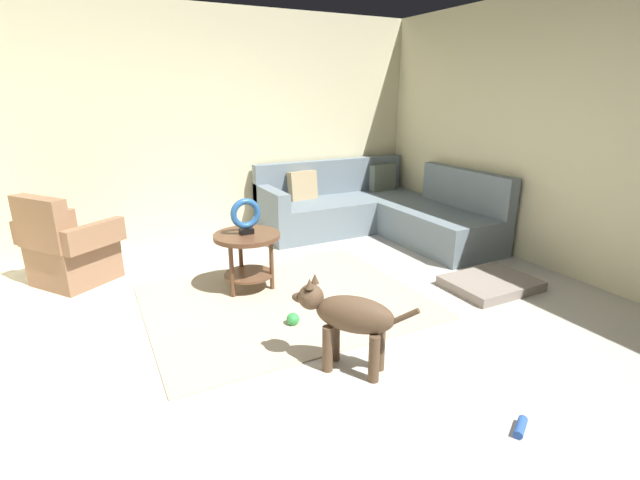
{
  "coord_description": "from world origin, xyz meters",
  "views": [
    {
      "loc": [
        -1.25,
        -2.7,
        1.75
      ],
      "look_at": [
        0.45,
        0.6,
        0.55
      ],
      "focal_mm": 25.73,
      "sensor_mm": 36.0,
      "label": 1
    }
  ],
  "objects_px": {
    "dog_bed_mat": "(491,283)",
    "dog": "(348,317)",
    "torus_sculpture": "(246,215)",
    "dog_toy_ball": "(293,319)",
    "side_table": "(247,247)",
    "dog_toy_rope": "(520,427)",
    "sectional_couch": "(376,212)",
    "armchair": "(68,251)"
  },
  "relations": [
    {
      "from": "sectional_couch",
      "to": "side_table",
      "type": "bearing_deg",
      "value": -155.26
    },
    {
      "from": "side_table",
      "to": "dog_toy_rope",
      "type": "bearing_deg",
      "value": -74.35
    },
    {
      "from": "side_table",
      "to": "torus_sculpture",
      "type": "distance_m",
      "value": 0.29
    },
    {
      "from": "torus_sculpture",
      "to": "dog_toy_ball",
      "type": "relative_size",
      "value": 3.19
    },
    {
      "from": "side_table",
      "to": "dog_toy_rope",
      "type": "height_order",
      "value": "side_table"
    },
    {
      "from": "torus_sculpture",
      "to": "side_table",
      "type": "bearing_deg",
      "value": 0.0
    },
    {
      "from": "sectional_couch",
      "to": "dog_toy_ball",
      "type": "xyz_separation_m",
      "value": [
        -1.94,
        -1.75,
        -0.24
      ]
    },
    {
      "from": "dog_toy_ball",
      "to": "dog_toy_rope",
      "type": "relative_size",
      "value": 0.65
    },
    {
      "from": "dog",
      "to": "dog_toy_ball",
      "type": "height_order",
      "value": "dog"
    },
    {
      "from": "torus_sculpture",
      "to": "dog",
      "type": "bearing_deg",
      "value": -84.1
    },
    {
      "from": "dog_bed_mat",
      "to": "dog_toy_rope",
      "type": "distance_m",
      "value": 1.97
    },
    {
      "from": "armchair",
      "to": "dog_toy_ball",
      "type": "distance_m",
      "value": 2.34
    },
    {
      "from": "dog_bed_mat",
      "to": "dog_toy_ball",
      "type": "xyz_separation_m",
      "value": [
        -1.94,
        0.19,
        0.01
      ]
    },
    {
      "from": "dog",
      "to": "torus_sculpture",
      "type": "bearing_deg",
      "value": 54.76
    },
    {
      "from": "side_table",
      "to": "torus_sculpture",
      "type": "xyz_separation_m",
      "value": [
        -0.0,
        0.0,
        0.29
      ]
    },
    {
      "from": "side_table",
      "to": "dog",
      "type": "distance_m",
      "value": 1.53
    },
    {
      "from": "dog_bed_mat",
      "to": "dog",
      "type": "bearing_deg",
      "value": -164.52
    },
    {
      "from": "side_table",
      "to": "dog",
      "type": "bearing_deg",
      "value": -84.1
    },
    {
      "from": "dog_bed_mat",
      "to": "side_table",
      "type": "bearing_deg",
      "value": 153.44
    },
    {
      "from": "armchair",
      "to": "side_table",
      "type": "distance_m",
      "value": 1.73
    },
    {
      "from": "sectional_couch",
      "to": "dog",
      "type": "bearing_deg",
      "value": -127.23
    },
    {
      "from": "dog_bed_mat",
      "to": "dog",
      "type": "distance_m",
      "value": 1.96
    },
    {
      "from": "armchair",
      "to": "side_table",
      "type": "relative_size",
      "value": 1.67
    },
    {
      "from": "sectional_couch",
      "to": "dog",
      "type": "height_order",
      "value": "sectional_couch"
    },
    {
      "from": "torus_sculpture",
      "to": "dog",
      "type": "xyz_separation_m",
      "value": [
        0.16,
        -1.52,
        -0.33
      ]
    },
    {
      "from": "side_table",
      "to": "dog",
      "type": "xyz_separation_m",
      "value": [
        0.16,
        -1.52,
        -0.04
      ]
    },
    {
      "from": "sectional_couch",
      "to": "armchair",
      "type": "xyz_separation_m",
      "value": [
        -3.48,
        -0.0,
        0.03
      ]
    },
    {
      "from": "torus_sculpture",
      "to": "dog_toy_ball",
      "type": "bearing_deg",
      "value": -84.45
    },
    {
      "from": "sectional_couch",
      "to": "dog_toy_rope",
      "type": "distance_m",
      "value": 3.66
    },
    {
      "from": "dog_toy_rope",
      "to": "side_table",
      "type": "bearing_deg",
      "value": 105.65
    },
    {
      "from": "sectional_couch",
      "to": "side_table",
      "type": "relative_size",
      "value": 3.75
    },
    {
      "from": "side_table",
      "to": "dog_bed_mat",
      "type": "distance_m",
      "value": 2.29
    },
    {
      "from": "torus_sculpture",
      "to": "armchair",
      "type": "bearing_deg",
      "value": 147.47
    },
    {
      "from": "torus_sculpture",
      "to": "dog_bed_mat",
      "type": "bearing_deg",
      "value": -26.56
    },
    {
      "from": "torus_sculpture",
      "to": "dog",
      "type": "height_order",
      "value": "torus_sculpture"
    },
    {
      "from": "dog_bed_mat",
      "to": "dog",
      "type": "xyz_separation_m",
      "value": [
        -1.86,
        -0.52,
        0.33
      ]
    },
    {
      "from": "dog_toy_ball",
      "to": "dog_toy_rope",
      "type": "height_order",
      "value": "dog_toy_ball"
    },
    {
      "from": "sectional_couch",
      "to": "dog_bed_mat",
      "type": "height_order",
      "value": "sectional_couch"
    },
    {
      "from": "dog_bed_mat",
      "to": "sectional_couch",
      "type": "bearing_deg",
      "value": 89.84
    },
    {
      "from": "side_table",
      "to": "dog_toy_rope",
      "type": "xyz_separation_m",
      "value": [
        0.69,
        -2.47,
        -0.39
      ]
    },
    {
      "from": "sectional_couch",
      "to": "dog_toy_ball",
      "type": "bearing_deg",
      "value": -138.0
    },
    {
      "from": "armchair",
      "to": "dog_toy_ball",
      "type": "bearing_deg",
      "value": 4.95
    }
  ]
}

